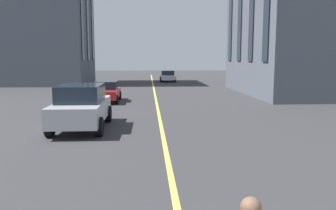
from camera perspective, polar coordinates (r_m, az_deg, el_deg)
lane_centre_line at (r=21.71m, az=-1.79°, el=-0.17°), size 80.00×0.16×0.01m
car_silver_near at (r=15.18m, az=-14.04°, el=-0.19°), size 4.70×2.14×1.88m
car_white_mid at (r=43.71m, az=-0.05°, el=4.78°), size 3.90×1.89×1.40m
car_red_parked_b at (r=24.19m, az=-10.20°, el=2.19°), size 3.90×1.89×1.40m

